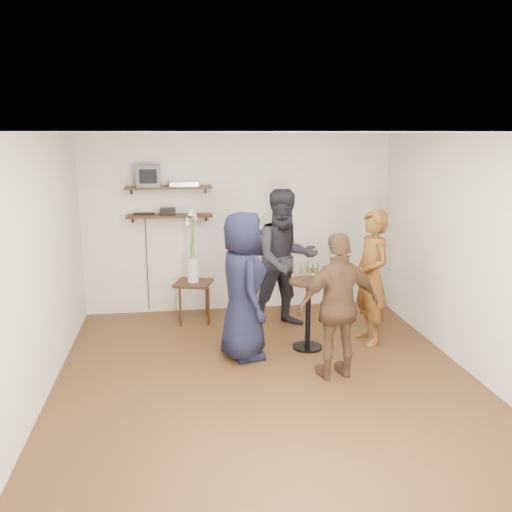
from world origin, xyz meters
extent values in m
cube|color=#422B15|center=(0.00, 0.00, -0.02)|extent=(4.50, 5.00, 0.04)
cube|color=white|center=(0.00, 0.00, 2.62)|extent=(4.50, 5.00, 0.04)
cube|color=white|center=(0.00, 2.52, 1.30)|extent=(4.50, 0.04, 2.60)
cube|color=white|center=(0.00, -2.52, 1.30)|extent=(4.50, 0.04, 2.60)
cube|color=white|center=(-2.27, 0.00, 1.30)|extent=(0.04, 5.00, 2.60)
cube|color=white|center=(2.27, 0.00, 1.30)|extent=(0.04, 5.00, 2.60)
cube|color=black|center=(-1.00, 2.38, 1.85)|extent=(1.20, 0.25, 0.04)
cube|color=black|center=(-1.00, 2.38, 1.45)|extent=(1.20, 0.25, 0.04)
cube|color=#59595B|center=(-1.27, 2.38, 2.02)|extent=(0.32, 0.30, 0.30)
cube|color=silver|center=(-0.79, 2.38, 1.90)|extent=(0.40, 0.24, 0.06)
cube|color=black|center=(-1.02, 2.38, 1.52)|extent=(0.22, 0.10, 0.10)
cube|color=black|center=(-1.36, 2.42, 1.48)|extent=(0.30, 0.05, 0.03)
cube|color=black|center=(-0.70, 2.00, 0.55)|extent=(0.60, 0.60, 0.04)
cylinder|color=black|center=(-0.89, 1.81, 0.27)|extent=(0.04, 0.04, 0.53)
cylinder|color=black|center=(-0.51, 1.81, 0.27)|extent=(0.04, 0.04, 0.53)
cylinder|color=black|center=(-0.89, 2.19, 0.27)|extent=(0.04, 0.04, 0.53)
cylinder|color=black|center=(-0.51, 2.19, 0.27)|extent=(0.04, 0.04, 0.53)
cylinder|color=silver|center=(-0.70, 2.00, 0.74)|extent=(0.15, 0.15, 0.33)
cylinder|color=#397722|center=(-0.72, 2.00, 1.07)|extent=(0.01, 0.08, 0.60)
cone|color=white|center=(-0.76, 2.00, 1.44)|extent=(0.08, 0.09, 0.13)
cylinder|color=#397722|center=(-0.69, 2.01, 1.11)|extent=(0.04, 0.06, 0.67)
cone|color=white|center=(-0.66, 2.03, 1.51)|extent=(0.12, 0.13, 0.14)
cylinder|color=#397722|center=(-0.70, 1.99, 1.14)|extent=(0.11, 0.09, 0.73)
cone|color=white|center=(-0.70, 1.96, 1.57)|extent=(0.14, 0.14, 0.14)
cylinder|color=black|center=(0.64, 0.80, 0.85)|extent=(0.47, 0.47, 0.04)
cylinder|color=black|center=(0.64, 0.80, 0.43)|extent=(0.06, 0.06, 0.80)
cylinder|color=black|center=(0.64, 0.80, 0.01)|extent=(0.36, 0.36, 0.03)
cylinder|color=silver|center=(0.57, 0.77, 0.87)|extent=(0.06, 0.06, 0.00)
cylinder|color=silver|center=(0.57, 0.77, 0.92)|extent=(0.01, 0.01, 0.09)
cylinder|color=silver|center=(0.57, 0.77, 1.02)|extent=(0.07, 0.07, 0.11)
cylinder|color=#CDBE54|center=(0.57, 0.77, 1.00)|extent=(0.06, 0.06, 0.06)
cylinder|color=silver|center=(0.71, 0.76, 0.87)|extent=(0.06, 0.06, 0.00)
cylinder|color=silver|center=(0.71, 0.76, 0.92)|extent=(0.01, 0.01, 0.10)
cylinder|color=silver|center=(0.71, 0.76, 1.03)|extent=(0.07, 0.07, 0.12)
cylinder|color=#CDBE54|center=(0.71, 0.76, 1.00)|extent=(0.07, 0.07, 0.06)
cylinder|color=silver|center=(0.63, 0.87, 0.87)|extent=(0.06, 0.06, 0.00)
cylinder|color=silver|center=(0.63, 0.87, 0.92)|extent=(0.01, 0.01, 0.09)
cylinder|color=silver|center=(0.63, 0.87, 1.02)|extent=(0.07, 0.07, 0.11)
cylinder|color=#CDBE54|center=(0.63, 0.87, 0.99)|extent=(0.06, 0.06, 0.06)
cylinder|color=silver|center=(0.66, 0.81, 0.87)|extent=(0.06, 0.06, 0.00)
cylinder|color=silver|center=(0.66, 0.81, 0.91)|extent=(0.01, 0.01, 0.09)
cylinder|color=silver|center=(0.66, 0.81, 1.01)|extent=(0.07, 0.07, 0.11)
cylinder|color=#CDBE54|center=(0.66, 0.81, 0.99)|extent=(0.06, 0.06, 0.06)
imported|color=red|center=(1.47, 0.90, 0.84)|extent=(0.47, 0.66, 1.69)
imported|color=black|center=(0.52, 1.62, 0.94)|extent=(1.01, 0.84, 1.88)
imported|color=black|center=(-0.17, 0.67, 0.87)|extent=(0.68, 0.92, 1.73)
imported|color=#4D3421|center=(0.77, -0.01, 0.80)|extent=(0.98, 0.53, 1.59)
camera|label=1|loc=(-0.91, -5.31, 2.59)|focal=38.00mm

